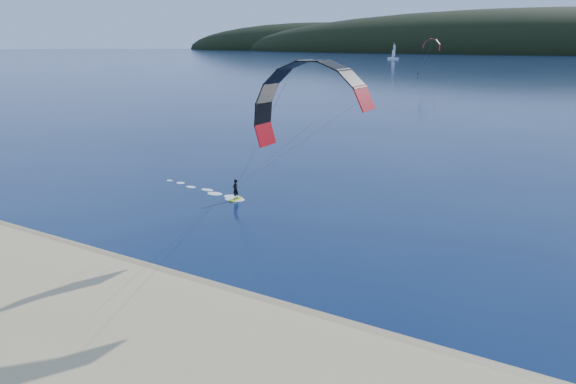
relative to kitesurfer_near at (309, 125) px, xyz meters
The scene contains 6 objects.
ground 17.38m from the kitesurfer_near, 98.97° to the right, with size 1800.00×1800.00×0.00m, color #08183B.
wet_sand 13.65m from the kitesurfer_near, 102.69° to the right, with size 220.00×2.50×0.10m.
headland 730.30m from the kitesurfer_near, 90.14° to the left, with size 1200.00×310.00×140.00m.
kitesurfer_near is the anchor object (origin of this frame).
kitesurfer_far 184.18m from the kitesurfer_near, 101.70° to the left, with size 9.95×5.91×13.82m.
sailboat 394.92m from the kitesurfer_near, 107.23° to the left, with size 9.54×5.90×13.27m.
Camera 1 is at (18.12, -15.68, 13.94)m, focal length 31.09 mm.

